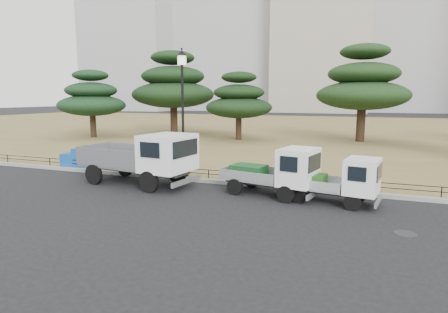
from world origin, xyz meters
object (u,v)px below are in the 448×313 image
at_px(truck_large, 142,156).
at_px(truck_kei_front, 276,172).
at_px(street_lamp, 182,92).
at_px(truck_kei_rear, 338,180).
at_px(tarp_pile, 78,159).

bearing_deg(truck_large, truck_kei_front, 9.68).
bearing_deg(street_lamp, truck_kei_rear, -13.88).
height_order(truck_kei_rear, street_lamp, street_lamp).
height_order(truck_kei_front, truck_kei_rear, truck_kei_front).
distance_m(truck_large, truck_kei_rear, 7.96).
height_order(truck_large, truck_kei_rear, truck_large).
relative_size(truck_large, street_lamp, 0.95).
relative_size(truck_kei_front, truck_kei_rear, 1.13).
bearing_deg(truck_kei_rear, street_lamp, 175.14).
bearing_deg(tarp_pile, truck_kei_front, -9.26).
xyz_separation_m(truck_kei_front, street_lamp, (-4.58, 1.43, 2.97)).
bearing_deg(street_lamp, truck_kei_front, -17.39).
distance_m(truck_kei_front, truck_kei_rear, 2.27).
bearing_deg(truck_kei_rear, truck_kei_front, -177.42).
xyz_separation_m(truck_large, truck_kei_rear, (7.95, -0.07, -0.40)).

